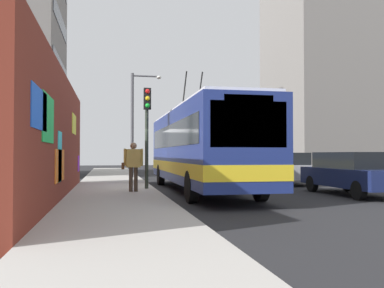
{
  "coord_description": "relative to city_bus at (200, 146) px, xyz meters",
  "views": [
    {
      "loc": [
        -17.48,
        1.84,
        1.5
      ],
      "look_at": [
        2.42,
        -2.16,
        2.0
      ],
      "focal_mm": 39.01,
      "sensor_mm": 36.0,
      "label": 1
    }
  ],
  "objects": [
    {
      "name": "traffic_light",
      "position": [
        -0.02,
        2.15,
        1.0
      ],
      "size": [
        0.49,
        0.28,
        3.98
      ],
      "color": "#2D382D",
      "rests_on": "sidewalk_slab"
    },
    {
      "name": "street_lamp",
      "position": [
        8.56,
        2.03,
        1.9
      ],
      "size": [
        0.44,
        1.82,
        6.2
      ],
      "color": "#4C4C51",
      "rests_on": "sidewalk_slab"
    },
    {
      "name": "sidewalk_slab",
      "position": [
        1.07,
        3.4,
        -1.76
      ],
      "size": [
        48.0,
        3.2,
        0.15
      ],
      "primitive_type": "cube",
      "color": "#ADA8A0",
      "rests_on": "ground_plane"
    },
    {
      "name": "ground_plane",
      "position": [
        1.07,
        1.8,
        -1.84
      ],
      "size": [
        80.0,
        80.0,
        0.0
      ],
      "primitive_type": "plane",
      "color": "#232326"
    },
    {
      "name": "graffiti_wall",
      "position": [
        -2.67,
        5.15,
        0.2
      ],
      "size": [
        14.55,
        0.32,
        4.07
      ],
      "color": "maroon",
      "rests_on": "ground_plane"
    },
    {
      "name": "pedestrian_at_curb",
      "position": [
        -1.15,
        2.75,
        -0.63
      ],
      "size": [
        0.24,
        0.78,
        1.78
      ],
      "color": "#3F3326",
      "rests_on": "sidewalk_slab"
    },
    {
      "name": "parked_car_red",
      "position": [
        9.73,
        -5.2,
        -1.01
      ],
      "size": [
        4.31,
        1.74,
        1.58
      ],
      "color": "#B21E19",
      "rests_on": "ground_plane"
    },
    {
      "name": "city_bus",
      "position": [
        0.0,
        0.0,
        0.0
      ],
      "size": [
        11.96,
        2.53,
        5.09
      ],
      "color": "navy",
      "rests_on": "ground_plane"
    },
    {
      "name": "parked_car_dark_gray",
      "position": [
        16.14,
        -5.2,
        -1.0
      ],
      "size": [
        4.41,
        1.94,
        1.58
      ],
      "color": "#38383D",
      "rests_on": "ground_plane"
    },
    {
      "name": "parked_car_silver",
      "position": [
        3.43,
        -5.2,
        -1.01
      ],
      "size": [
        4.43,
        1.75,
        1.58
      ],
      "color": "#B7B7BC",
      "rests_on": "ground_plane"
    },
    {
      "name": "parked_car_navy",
      "position": [
        -2.48,
        -5.2,
        -1.0
      ],
      "size": [
        4.83,
        1.8,
        1.58
      ],
      "color": "navy",
      "rests_on": "ground_plane"
    },
    {
      "name": "building_far_right",
      "position": [
        16.99,
        -15.2,
        7.88
      ],
      "size": [
        9.25,
        9.0,
        19.43
      ],
      "color": "gray",
      "rests_on": "ground_plane"
    }
  ]
}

